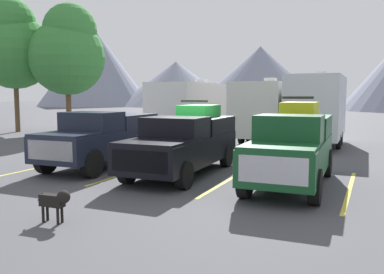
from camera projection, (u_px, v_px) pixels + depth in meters
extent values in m
plane|color=#47474C|center=(185.00, 173.00, 14.22)|extent=(240.00, 240.00, 0.00)
cube|color=black|center=(101.00, 143.00, 15.27)|extent=(2.26, 5.50, 0.89)
cube|color=black|center=(65.00, 134.00, 13.42)|extent=(2.06, 1.58, 0.08)
cube|color=black|center=(92.00, 122.00, 14.74)|extent=(2.01, 1.47, 0.73)
cube|color=slate|center=(82.00, 122.00, 14.21)|extent=(1.85, 0.27, 0.54)
cube|color=black|center=(121.00, 121.00, 16.54)|extent=(2.13, 2.56, 0.56)
cube|color=silver|center=(50.00, 150.00, 12.80)|extent=(1.78, 0.12, 0.63)
cylinder|color=black|center=(92.00, 164.00, 13.25)|extent=(0.31, 0.96, 0.95)
cylinder|color=black|center=(46.00, 160.00, 13.99)|extent=(0.31, 0.96, 0.95)
cylinder|color=black|center=(147.00, 150.00, 16.65)|extent=(0.31, 0.96, 0.95)
cylinder|color=black|center=(107.00, 147.00, 17.38)|extent=(0.31, 0.96, 0.95)
cube|color=black|center=(182.00, 150.00, 13.82)|extent=(2.25, 5.90, 0.88)
cube|color=black|center=(153.00, 143.00, 11.84)|extent=(2.03, 1.70, 0.08)
cube|color=black|center=(175.00, 128.00, 13.25)|extent=(1.99, 1.58, 0.70)
cube|color=slate|center=(167.00, 128.00, 12.69)|extent=(1.82, 0.26, 0.52)
cube|color=black|center=(199.00, 125.00, 15.19)|extent=(2.11, 2.75, 0.59)
cube|color=silver|center=(140.00, 161.00, 11.16)|extent=(1.76, 0.11, 0.62)
cylinder|color=black|center=(184.00, 175.00, 11.68)|extent=(0.31, 0.83, 0.82)
cylinder|color=black|center=(127.00, 171.00, 12.40)|extent=(0.31, 0.83, 0.82)
cylinder|color=black|center=(226.00, 156.00, 15.32)|extent=(0.31, 0.83, 0.82)
cylinder|color=black|center=(180.00, 153.00, 16.05)|extent=(0.31, 0.83, 0.82)
cube|color=green|center=(199.00, 111.00, 15.13)|extent=(1.19, 1.75, 0.45)
cylinder|color=black|center=(205.00, 112.00, 14.41)|extent=(0.19, 0.45, 0.44)
cylinder|color=black|center=(181.00, 112.00, 14.77)|extent=(0.19, 0.45, 0.44)
cylinder|color=black|center=(216.00, 111.00, 15.50)|extent=(0.19, 0.45, 0.44)
cylinder|color=black|center=(194.00, 110.00, 15.85)|extent=(0.19, 0.45, 0.44)
cube|color=black|center=(194.00, 101.00, 14.65)|extent=(1.03, 0.11, 0.08)
cube|color=#144723|center=(291.00, 156.00, 12.04)|extent=(2.11, 5.66, 0.93)
cube|color=#144723|center=(279.00, 147.00, 10.14)|extent=(1.90, 1.63, 0.08)
cube|color=#144723|center=(289.00, 128.00, 11.49)|extent=(1.86, 1.51, 0.76)
cube|color=slate|center=(286.00, 129.00, 10.95)|extent=(1.71, 0.27, 0.56)
cube|color=#144723|center=(299.00, 126.00, 13.35)|extent=(1.97, 2.63, 0.64)
cube|color=silver|center=(273.00, 170.00, 9.49)|extent=(1.64, 0.11, 0.65)
cylinder|color=black|center=(315.00, 187.00, 10.00)|extent=(0.31, 0.92, 0.91)
cylinder|color=black|center=(245.00, 181.00, 10.68)|extent=(0.31, 0.92, 0.91)
cylinder|color=black|center=(327.00, 163.00, 13.50)|extent=(0.31, 0.92, 0.91)
cylinder|color=black|center=(274.00, 160.00, 14.18)|extent=(0.31, 0.92, 0.91)
cube|color=yellow|center=(300.00, 109.00, 13.29)|extent=(1.11, 1.68, 0.45)
cylinder|color=black|center=(311.00, 110.00, 12.60)|extent=(0.19, 0.45, 0.44)
cylinder|color=black|center=(283.00, 110.00, 12.93)|extent=(0.19, 0.45, 0.44)
cylinder|color=black|center=(315.00, 109.00, 13.64)|extent=(0.19, 0.45, 0.44)
cylinder|color=black|center=(289.00, 108.00, 13.98)|extent=(0.19, 0.45, 0.44)
cube|color=black|center=(298.00, 98.00, 12.82)|extent=(0.97, 0.11, 0.08)
cube|color=gold|center=(57.00, 163.00, 16.05)|extent=(0.12, 5.50, 0.01)
cube|color=gold|center=(135.00, 171.00, 14.57)|extent=(0.12, 5.50, 0.01)
cube|color=gold|center=(230.00, 179.00, 13.09)|extent=(0.12, 5.50, 0.01)
cube|color=gold|center=(349.00, 190.00, 11.62)|extent=(0.12, 5.50, 0.01)
cube|color=white|center=(194.00, 107.00, 24.31)|extent=(2.64, 7.85, 2.84)
cube|color=#595960|center=(175.00, 105.00, 24.80)|extent=(0.13, 7.51, 0.24)
cube|color=silver|center=(202.00, 82.00, 25.22)|extent=(0.61, 0.71, 0.30)
cube|color=#333333|center=(159.00, 143.00, 20.37)|extent=(0.14, 1.20, 0.12)
cylinder|color=black|center=(206.00, 136.00, 23.16)|extent=(0.23, 0.76, 0.76)
cylinder|color=black|center=(170.00, 134.00, 24.08)|extent=(0.23, 0.76, 0.76)
cylinder|color=black|center=(217.00, 133.00, 24.87)|extent=(0.23, 0.76, 0.76)
cylinder|color=black|center=(183.00, 131.00, 25.79)|extent=(0.23, 0.76, 0.76)
cube|color=silver|center=(266.00, 108.00, 22.59)|extent=(2.68, 6.27, 2.84)
cube|color=brown|center=(244.00, 106.00, 23.09)|extent=(0.11, 5.98, 0.24)
cube|color=silver|center=(270.00, 81.00, 23.27)|extent=(0.61, 0.71, 0.30)
cube|color=#333333|center=(248.00, 145.00, 19.37)|extent=(0.14, 1.20, 0.12)
cylinder|color=black|center=(284.00, 139.00, 21.60)|extent=(0.23, 0.76, 0.76)
cylinder|color=black|center=(241.00, 137.00, 22.54)|extent=(0.23, 0.76, 0.76)
cylinder|color=black|center=(289.00, 136.00, 22.96)|extent=(0.23, 0.76, 0.76)
cylinder|color=black|center=(249.00, 134.00, 23.91)|extent=(0.23, 0.76, 0.76)
cube|color=silver|center=(317.00, 106.00, 21.26)|extent=(2.63, 6.14, 3.15)
cube|color=brown|center=(292.00, 103.00, 21.75)|extent=(0.11, 5.86, 0.24)
cube|color=silver|center=(320.00, 74.00, 21.92)|extent=(0.61, 0.71, 0.30)
cube|color=#333333|center=(306.00, 149.00, 18.12)|extent=(0.14, 1.20, 0.12)
cylinder|color=black|center=(338.00, 141.00, 20.31)|extent=(0.23, 0.76, 0.76)
cylinder|color=black|center=(291.00, 139.00, 21.24)|extent=(0.23, 0.76, 0.76)
cylinder|color=black|center=(340.00, 139.00, 21.65)|extent=(0.23, 0.76, 0.76)
cylinder|color=black|center=(296.00, 137.00, 22.57)|extent=(0.23, 0.76, 0.76)
cube|color=black|center=(52.00, 200.00, 8.63)|extent=(0.56, 0.23, 0.26)
sphere|color=black|center=(64.00, 197.00, 8.51)|extent=(0.28, 0.28, 0.28)
cylinder|color=black|center=(41.00, 197.00, 8.74)|extent=(0.16, 0.05, 0.20)
cylinder|color=black|center=(62.00, 215.00, 8.66)|extent=(0.06, 0.06, 0.35)
cylinder|color=black|center=(58.00, 216.00, 8.53)|extent=(0.06, 0.06, 0.35)
cylinder|color=black|center=(47.00, 213.00, 8.80)|extent=(0.06, 0.06, 0.35)
cylinder|color=black|center=(43.00, 214.00, 8.67)|extent=(0.06, 0.06, 0.35)
cylinder|color=brown|center=(69.00, 105.00, 28.93)|extent=(0.38, 0.38, 4.00)
sphere|color=#387F38|center=(67.00, 57.00, 28.58)|extent=(5.30, 5.30, 5.30)
sphere|color=#387F38|center=(70.00, 30.00, 28.20)|extent=(3.71, 3.71, 3.71)
cylinder|color=brown|center=(17.00, 101.00, 29.44)|extent=(0.34, 0.34, 4.45)
sphere|color=#387F38|center=(14.00, 52.00, 29.07)|extent=(5.34, 5.34, 5.34)
sphere|color=#387F38|center=(9.00, 24.00, 28.52)|extent=(3.74, 3.74, 3.74)
cone|color=gray|center=(95.00, 67.00, 94.82)|extent=(26.40, 26.40, 17.98)
cone|color=gray|center=(176.00, 84.00, 95.07)|extent=(29.30, 29.30, 10.36)
cone|color=gray|center=(260.00, 77.00, 88.40)|extent=(30.66, 30.66, 13.07)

